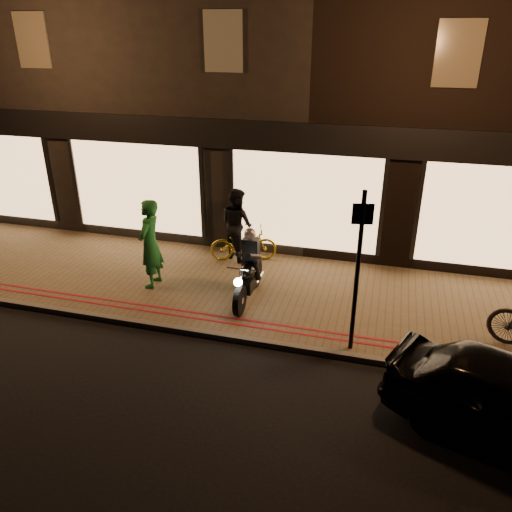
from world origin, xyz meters
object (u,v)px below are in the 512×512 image
at_px(sign_post, 358,265).
at_px(motorcycle, 249,273).
at_px(bicycle_gold, 244,244).
at_px(person_green, 150,244).

bearing_deg(sign_post, motorcycle, 150.88).
xyz_separation_m(bicycle_gold, person_green, (-1.59, -1.86, 0.58)).
xyz_separation_m(motorcycle, sign_post, (2.31, -1.29, 1.06)).
distance_m(motorcycle, bicycle_gold, 2.02).
height_order(motorcycle, bicycle_gold, motorcycle).
xyz_separation_m(motorcycle, bicycle_gold, (-0.68, 1.89, -0.18)).
distance_m(sign_post, person_green, 4.82).
distance_m(bicycle_gold, person_green, 2.52).
height_order(sign_post, person_green, sign_post).
bearing_deg(person_green, motorcycle, 88.21).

